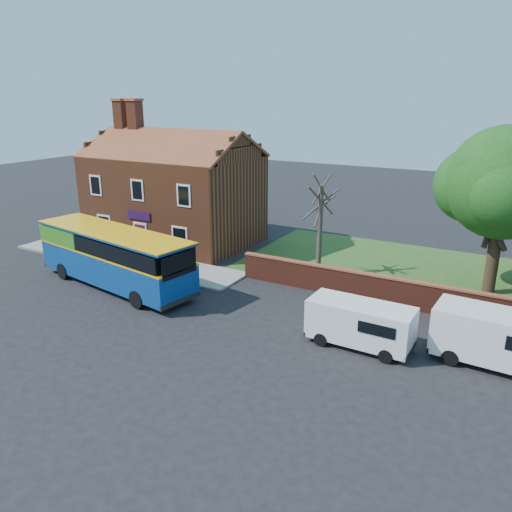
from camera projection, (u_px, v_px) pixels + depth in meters
The scene contains 11 objects.
ground at pixel (148, 310), 26.50m from camera, with size 120.00×120.00×0.00m, color black.
pavement at pixel (125, 259), 34.51m from camera, with size 18.00×3.50×0.12m, color gray.
kerb at pixel (106, 266), 33.05m from camera, with size 18.00×0.15×0.14m, color slate.
grass_strip at pixel (446, 277), 31.25m from camera, with size 26.00×12.00×0.04m, color #426B28.
shop_building at pixel (174, 197), 38.25m from camera, with size 12.30×8.13×10.50m.
boundary_wall at pixel (428, 298), 26.02m from camera, with size 22.00×0.38×1.60m.
bus at pixel (111, 254), 29.47m from camera, with size 11.55×4.65×3.42m.
van_near at pixel (361, 323), 22.38m from camera, with size 4.73×2.06×2.06m.
van_far at pixel (502, 338), 20.62m from camera, with size 5.48×2.48×2.36m.
large_tree at pixel (506, 186), 26.92m from camera, with size 7.77×6.15×9.48m.
bare_tree at pixel (320, 227), 30.76m from camera, with size 2.28×2.71×6.07m.
Camera 1 is at (16.92, -18.40, 10.91)m, focal length 35.00 mm.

